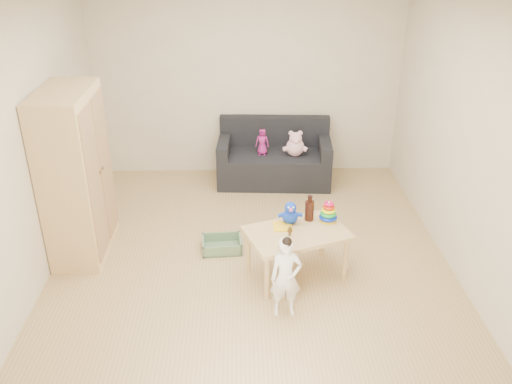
{
  "coord_description": "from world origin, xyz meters",
  "views": [
    {
      "loc": [
        -0.1,
        -4.68,
        3.14
      ],
      "look_at": [
        0.05,
        0.25,
        0.65
      ],
      "focal_mm": 38.0,
      "sensor_mm": 36.0,
      "label": 1
    }
  ],
  "objects_px": {
    "play_table": "(296,253)",
    "toddler": "(286,278)",
    "sofa": "(274,167)",
    "wardrobe": "(75,175)"
  },
  "relations": [
    {
      "from": "sofa",
      "to": "play_table",
      "type": "height_order",
      "value": "play_table"
    },
    {
      "from": "play_table",
      "to": "toddler",
      "type": "bearing_deg",
      "value": -104.8
    },
    {
      "from": "sofa",
      "to": "play_table",
      "type": "bearing_deg",
      "value": -84.07
    },
    {
      "from": "wardrobe",
      "to": "play_table",
      "type": "height_order",
      "value": "wardrobe"
    },
    {
      "from": "play_table",
      "to": "toddler",
      "type": "xyz_separation_m",
      "value": [
        -0.15,
        -0.57,
        0.12
      ]
    },
    {
      "from": "wardrobe",
      "to": "sofa",
      "type": "bearing_deg",
      "value": 37.34
    },
    {
      "from": "sofa",
      "to": "play_table",
      "type": "distance_m",
      "value": 2.14
    },
    {
      "from": "wardrobe",
      "to": "toddler",
      "type": "bearing_deg",
      "value": -28.95
    },
    {
      "from": "sofa",
      "to": "toddler",
      "type": "xyz_separation_m",
      "value": [
        -0.06,
        -2.71,
        0.16
      ]
    },
    {
      "from": "sofa",
      "to": "wardrobe",
      "type": "bearing_deg",
      "value": -139.06
    }
  ]
}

